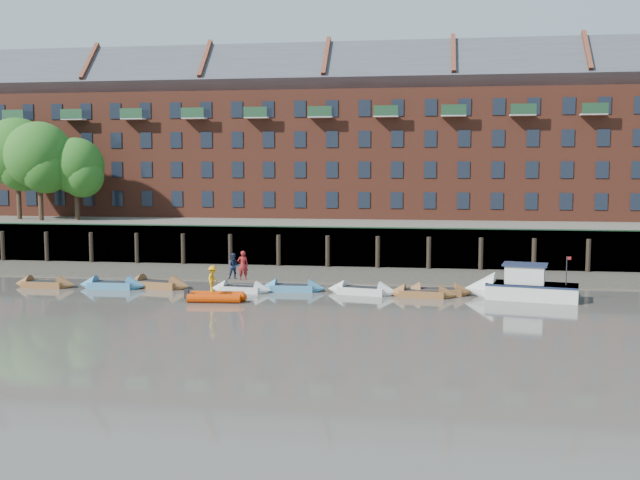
% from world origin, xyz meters
% --- Properties ---
extents(ground, '(220.00, 220.00, 0.00)m').
position_xyz_m(ground, '(0.00, 0.00, 0.00)').
color(ground, '#57524A').
rests_on(ground, ground).
extents(foreshore, '(110.00, 8.00, 0.50)m').
position_xyz_m(foreshore, '(0.00, 18.00, 0.00)').
color(foreshore, '#3D382F').
rests_on(foreshore, ground).
extents(mud_band, '(110.00, 1.60, 0.10)m').
position_xyz_m(mud_band, '(0.00, 14.60, 0.00)').
color(mud_band, '#4C4336').
rests_on(mud_band, ground).
extents(river_wall, '(110.00, 1.23, 3.30)m').
position_xyz_m(river_wall, '(-0.00, 22.38, 1.59)').
color(river_wall, '#2D2A26').
rests_on(river_wall, ground).
extents(bank_terrace, '(110.00, 28.00, 3.20)m').
position_xyz_m(bank_terrace, '(0.00, 36.00, 1.60)').
color(bank_terrace, '#5E594D').
rests_on(bank_terrace, ground).
extents(apartment_terrace, '(80.60, 15.56, 20.98)m').
position_xyz_m(apartment_terrace, '(-0.00, 36.99, 12.82)').
color(apartment_terrace, brown).
rests_on(apartment_terrace, bank_terrace).
extents(tree_cluster, '(11.76, 7.74, 9.40)m').
position_xyz_m(tree_cluster, '(-25.62, 27.35, 9.00)').
color(tree_cluster, '#3A281C').
rests_on(tree_cluster, bank_terrace).
extents(rowboat_0, '(4.30, 1.31, 1.24)m').
position_xyz_m(rowboat_0, '(-15.46, 9.35, 0.22)').
color(rowboat_0, brown).
rests_on(rowboat_0, ground).
extents(rowboat_1, '(4.58, 1.41, 1.32)m').
position_xyz_m(rowboat_1, '(-10.79, 9.57, 0.23)').
color(rowboat_1, teal).
rests_on(rowboat_1, ground).
extents(rowboat_2, '(4.93, 2.30, 1.38)m').
position_xyz_m(rowboat_2, '(-7.87, 10.23, 0.24)').
color(rowboat_2, brown).
rests_on(rowboat_2, ground).
extents(rowboat_3, '(4.18, 1.58, 1.18)m').
position_xyz_m(rowboat_3, '(-1.93, 9.37, 0.21)').
color(rowboat_3, silver).
rests_on(rowboat_3, ground).
extents(rowboat_4, '(4.31, 1.34, 1.24)m').
position_xyz_m(rowboat_4, '(1.27, 10.26, 0.22)').
color(rowboat_4, teal).
rests_on(rowboat_4, ground).
extents(rowboat_5, '(4.77, 2.21, 1.33)m').
position_xyz_m(rowboat_5, '(5.86, 9.80, 0.24)').
color(rowboat_5, silver).
rests_on(rowboat_5, ground).
extents(rowboat_6, '(4.38, 1.68, 1.24)m').
position_xyz_m(rowboat_6, '(9.64, 9.27, 0.22)').
color(rowboat_6, brown).
rests_on(rowboat_6, ground).
extents(rowboat_7, '(4.54, 1.75, 1.28)m').
position_xyz_m(rowboat_7, '(10.58, 10.00, 0.23)').
color(rowboat_7, brown).
rests_on(rowboat_7, ground).
extents(rib_tender, '(3.55, 1.88, 0.61)m').
position_xyz_m(rib_tender, '(-2.49, 6.03, 0.26)').
color(rib_tender, '#C73302').
rests_on(rib_tender, ground).
extents(motor_launch, '(7.04, 3.45, 2.78)m').
position_xyz_m(motor_launch, '(15.17, 9.62, 0.71)').
color(motor_launch, silver).
rests_on(motor_launch, ground).
extents(person_rower_a, '(0.79, 0.63, 1.89)m').
position_xyz_m(person_rower_a, '(-1.81, 9.43, 1.74)').
color(person_rower_a, maroon).
rests_on(person_rower_a, rowboat_3).
extents(person_rower_b, '(0.99, 0.88, 1.70)m').
position_xyz_m(person_rower_b, '(-2.45, 9.60, 1.65)').
color(person_rower_b, '#19233F').
rests_on(person_rower_b, rowboat_3).
extents(person_rib_crew, '(0.65, 1.07, 1.60)m').
position_xyz_m(person_rib_crew, '(-2.78, 5.93, 1.36)').
color(person_rib_crew, orange).
rests_on(person_rib_crew, rib_tender).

